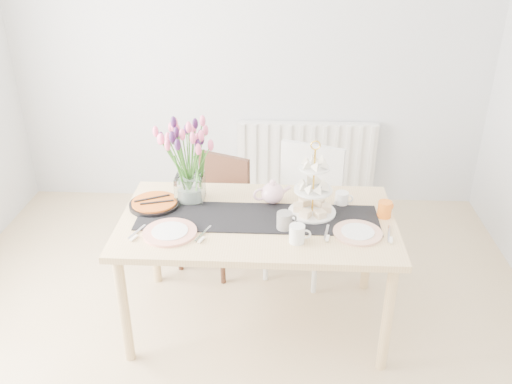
{
  "coord_description": "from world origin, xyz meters",
  "views": [
    {
      "loc": [
        0.28,
        -2.19,
        2.32
      ],
      "look_at": [
        0.15,
        0.49,
        0.95
      ],
      "focal_mm": 38.0,
      "sensor_mm": 36.0,
      "label": 1
    }
  ],
  "objects_px": {
    "tulip_vase": "(188,149)",
    "teapot": "(273,193)",
    "chair_brown": "(218,204)",
    "tart_tin": "(155,204)",
    "cream_jug": "(342,198)",
    "mug_grey": "(284,221)",
    "dining_table": "(258,230)",
    "mug_white": "(297,234)",
    "cake_stand": "(313,196)",
    "plate_right": "(358,233)",
    "mug_orange": "(385,209)",
    "plate_left": "(170,232)",
    "radiator": "(306,155)",
    "chair_white": "(305,202)"
  },
  "relations": [
    {
      "from": "cream_jug",
      "to": "tart_tin",
      "type": "bearing_deg",
      "value": -167.62
    },
    {
      "from": "mug_orange",
      "to": "plate_left",
      "type": "xyz_separation_m",
      "value": [
        -1.22,
        -0.25,
        -0.04
      ]
    },
    {
      "from": "chair_white",
      "to": "mug_grey",
      "type": "relative_size",
      "value": 8.82
    },
    {
      "from": "cake_stand",
      "to": "dining_table",
      "type": "bearing_deg",
      "value": -167.34
    },
    {
      "from": "teapot",
      "to": "mug_white",
      "type": "xyz_separation_m",
      "value": [
        0.14,
        -0.43,
        -0.02
      ]
    },
    {
      "from": "dining_table",
      "to": "teapot",
      "type": "relative_size",
      "value": 7.06
    },
    {
      "from": "chair_brown",
      "to": "plate_right",
      "type": "xyz_separation_m",
      "value": [
        0.88,
        -0.83,
        0.29
      ]
    },
    {
      "from": "cream_jug",
      "to": "dining_table",
      "type": "bearing_deg",
      "value": -150.49
    },
    {
      "from": "chair_brown",
      "to": "plate_right",
      "type": "relative_size",
      "value": 2.96
    },
    {
      "from": "teapot",
      "to": "plate_right",
      "type": "bearing_deg",
      "value": -51.35
    },
    {
      "from": "dining_table",
      "to": "plate_left",
      "type": "xyz_separation_m",
      "value": [
        -0.48,
        -0.19,
        0.08
      ]
    },
    {
      "from": "tulip_vase",
      "to": "teapot",
      "type": "relative_size",
      "value": 2.73
    },
    {
      "from": "radiator",
      "to": "dining_table",
      "type": "xyz_separation_m",
      "value": [
        -0.35,
        -1.65,
        0.22
      ]
    },
    {
      "from": "mug_orange",
      "to": "plate_left",
      "type": "height_order",
      "value": "mug_orange"
    },
    {
      "from": "teapot",
      "to": "plate_left",
      "type": "height_order",
      "value": "teapot"
    },
    {
      "from": "cake_stand",
      "to": "plate_right",
      "type": "relative_size",
      "value": 1.5
    },
    {
      "from": "tulip_vase",
      "to": "cream_jug",
      "type": "bearing_deg",
      "value": -0.62
    },
    {
      "from": "radiator",
      "to": "cream_jug",
      "type": "relative_size",
      "value": 14.8
    },
    {
      "from": "tart_tin",
      "to": "chair_brown",
      "type": "bearing_deg",
      "value": 61.68
    },
    {
      "from": "mug_white",
      "to": "chair_white",
      "type": "bearing_deg",
      "value": 85.85
    },
    {
      "from": "cream_jug",
      "to": "mug_grey",
      "type": "height_order",
      "value": "mug_grey"
    },
    {
      "from": "tulip_vase",
      "to": "cream_jug",
      "type": "relative_size",
      "value": 7.64
    },
    {
      "from": "teapot",
      "to": "mug_grey",
      "type": "relative_size",
      "value": 2.17
    },
    {
      "from": "chair_brown",
      "to": "plate_left",
      "type": "xyz_separation_m",
      "value": [
        -0.16,
        -0.88,
        0.29
      ]
    },
    {
      "from": "dining_table",
      "to": "cake_stand",
      "type": "bearing_deg",
      "value": 12.66
    },
    {
      "from": "chair_brown",
      "to": "cream_jug",
      "type": "distance_m",
      "value": 1.01
    },
    {
      "from": "chair_white",
      "to": "tulip_vase",
      "type": "height_order",
      "value": "tulip_vase"
    },
    {
      "from": "mug_white",
      "to": "plate_right",
      "type": "height_order",
      "value": "mug_white"
    },
    {
      "from": "chair_white",
      "to": "mug_orange",
      "type": "relative_size",
      "value": 9.52
    },
    {
      "from": "cake_stand",
      "to": "tart_tin",
      "type": "distance_m",
      "value": 0.95
    },
    {
      "from": "dining_table",
      "to": "chair_brown",
      "type": "bearing_deg",
      "value": 115.1
    },
    {
      "from": "mug_white",
      "to": "plate_right",
      "type": "distance_m",
      "value": 0.36
    },
    {
      "from": "tart_tin",
      "to": "mug_grey",
      "type": "relative_size",
      "value": 2.92
    },
    {
      "from": "radiator",
      "to": "plate_right",
      "type": "bearing_deg",
      "value": -83.19
    },
    {
      "from": "cake_stand",
      "to": "cream_jug",
      "type": "height_order",
      "value": "cake_stand"
    },
    {
      "from": "tulip_vase",
      "to": "chair_brown",
      "type": "bearing_deg",
      "value": 77.88
    },
    {
      "from": "tart_tin",
      "to": "plate_right",
      "type": "relative_size",
      "value": 1.12
    },
    {
      "from": "radiator",
      "to": "tart_tin",
      "type": "distance_m",
      "value": 1.85
    },
    {
      "from": "chair_brown",
      "to": "mug_orange",
      "type": "distance_m",
      "value": 1.27
    },
    {
      "from": "tulip_vase",
      "to": "mug_white",
      "type": "xyz_separation_m",
      "value": [
        0.65,
        -0.45,
        -0.29
      ]
    },
    {
      "from": "dining_table",
      "to": "teapot",
      "type": "distance_m",
      "value": 0.25
    },
    {
      "from": "tulip_vase",
      "to": "mug_white",
      "type": "distance_m",
      "value": 0.84
    },
    {
      "from": "tulip_vase",
      "to": "cream_jug",
      "type": "distance_m",
      "value": 0.97
    },
    {
      "from": "dining_table",
      "to": "mug_white",
      "type": "distance_m",
      "value": 0.35
    },
    {
      "from": "cake_stand",
      "to": "mug_orange",
      "type": "bearing_deg",
      "value": -1.74
    },
    {
      "from": "chair_brown",
      "to": "cream_jug",
      "type": "relative_size",
      "value": 9.98
    },
    {
      "from": "cream_jug",
      "to": "mug_white",
      "type": "xyz_separation_m",
      "value": [
        -0.28,
        -0.44,
        0.01
      ]
    },
    {
      "from": "mug_white",
      "to": "cream_jug",
      "type": "bearing_deg",
      "value": 58.77
    },
    {
      "from": "tulip_vase",
      "to": "cake_stand",
      "type": "distance_m",
      "value": 0.79
    },
    {
      "from": "teapot",
      "to": "plate_right",
      "type": "relative_size",
      "value": 0.83
    }
  ]
}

